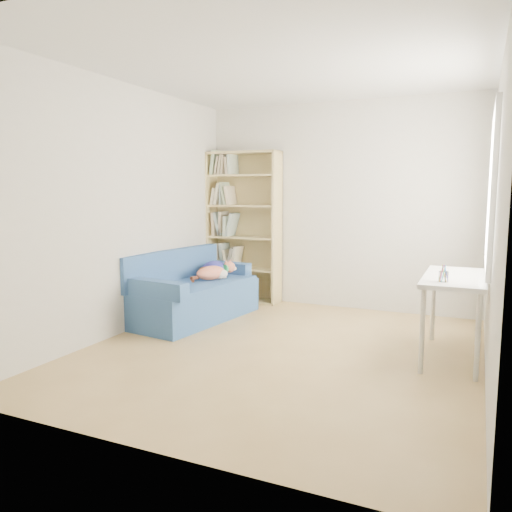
{
  "coord_description": "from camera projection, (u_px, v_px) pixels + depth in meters",
  "views": [
    {
      "loc": [
        1.65,
        -4.22,
        1.5
      ],
      "look_at": [
        -0.37,
        0.26,
        0.85
      ],
      "focal_mm": 35.0,
      "sensor_mm": 36.0,
      "label": 1
    }
  ],
  "objects": [
    {
      "name": "ground",
      "position": [
        280.0,
        351.0,
        4.68
      ],
      "size": [
        4.0,
        4.0,
        0.0
      ],
      "primitive_type": "plane",
      "color": "#A5824A",
      "rests_on": "ground"
    },
    {
      "name": "room_shell",
      "position": [
        293.0,
        175.0,
        4.46
      ],
      "size": [
        3.54,
        4.04,
        2.62
      ],
      "color": "silver",
      "rests_on": "ground"
    },
    {
      "name": "pen_cup",
      "position": [
        444.0,
        275.0,
        4.1
      ],
      "size": [
        0.08,
        0.08,
        0.15
      ],
      "color": "white",
      "rests_on": "desk"
    },
    {
      "name": "desk",
      "position": [
        455.0,
        285.0,
        4.4
      ],
      "size": [
        0.52,
        1.13,
        0.75
      ],
      "color": "silver",
      "rests_on": "ground"
    },
    {
      "name": "sofa",
      "position": [
        193.0,
        293.0,
        5.83
      ],
      "size": [
        0.98,
        1.72,
        0.8
      ],
      "rotation": [
        0.0,
        0.0,
        -0.14
      ],
      "color": "navy",
      "rests_on": "ground"
    },
    {
      "name": "bookshelf",
      "position": [
        244.0,
        233.0,
        6.72
      ],
      "size": [
        1.0,
        0.31,
        2.01
      ],
      "color": "tan",
      "rests_on": "ground"
    }
  ]
}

